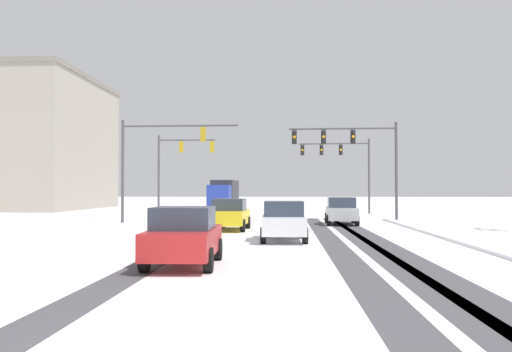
# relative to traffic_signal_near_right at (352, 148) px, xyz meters

# --- Properties ---
(wheel_track_left_lane) EXTENTS (1.10, 34.98, 0.01)m
(wheel_track_left_lane) POSITION_rel_traffic_signal_near_right_xyz_m (-0.72, -13.95, -4.82)
(wheel_track_left_lane) COLOR #4C4C51
(wheel_track_left_lane) RESTS_ON ground
(wheel_track_right_lane) EXTENTS (0.93, 34.98, 0.01)m
(wheel_track_right_lane) POSITION_rel_traffic_signal_near_right_xyz_m (-2.55, -13.95, -4.82)
(wheel_track_right_lane) COLOR #4C4C51
(wheel_track_right_lane) RESTS_ON ground
(wheel_track_center) EXTENTS (0.85, 34.98, 0.01)m
(wheel_track_center) POSITION_rel_traffic_signal_near_right_xyz_m (-1.35, -13.95, -4.82)
(wheel_track_center) COLOR #4C4C51
(wheel_track_center) RESTS_ON ground
(wheel_track_oncoming) EXTENTS (0.95, 34.98, 0.01)m
(wheel_track_oncoming) POSITION_rel_traffic_signal_near_right_xyz_m (-8.19, -13.95, -4.82)
(wheel_track_oncoming) COLOR #4C4C51
(wheel_track_oncoming) RESTS_ON ground
(traffic_signal_near_right) EXTENTS (7.08, 0.47, 6.50)m
(traffic_signal_near_right) POSITION_rel_traffic_signal_near_right_xyz_m (0.00, 0.00, 0.00)
(traffic_signal_near_right) COLOR #47474C
(traffic_signal_near_right) RESTS_ON ground
(traffic_signal_far_left) EXTENTS (4.68, 0.39, 6.50)m
(traffic_signal_far_left) POSITION_rel_traffic_signal_near_right_xyz_m (-13.13, 7.96, -0.24)
(traffic_signal_far_left) COLOR #47474C
(traffic_signal_far_left) RESTS_ON ground
(traffic_signal_near_left) EXTENTS (7.44, 0.38, 6.50)m
(traffic_signal_near_left) POSITION_rel_traffic_signal_near_right_xyz_m (-12.59, -2.09, -0.31)
(traffic_signal_near_left) COLOR #47474C
(traffic_signal_near_left) RESTS_ON ground
(traffic_signal_far_right) EXTENTS (6.15, 0.63, 6.50)m
(traffic_signal_far_right) POSITION_rel_traffic_signal_near_right_xyz_m (0.39, 12.11, -0.03)
(traffic_signal_far_right) COLOR #47474C
(traffic_signal_far_right) RESTS_ON ground
(car_silver_lead) EXTENTS (1.92, 4.14, 1.62)m
(car_silver_lead) POSITION_rel_traffic_signal_near_right_xyz_m (-1.07, -3.37, -4.01)
(car_silver_lead) COLOR #B7BABF
(car_silver_lead) RESTS_ON ground
(car_yellow_cab_second) EXTENTS (1.94, 4.15, 1.62)m
(car_yellow_cab_second) POSITION_rel_traffic_signal_near_right_xyz_m (-7.25, -8.30, -4.01)
(car_yellow_cab_second) COLOR yellow
(car_yellow_cab_second) RESTS_ON ground
(car_white_third) EXTENTS (1.90, 4.13, 1.62)m
(car_white_third) POSITION_rel_traffic_signal_near_right_xyz_m (-4.46, -14.07, -4.01)
(car_white_third) COLOR silver
(car_white_third) RESTS_ON ground
(car_red_fourth) EXTENTS (1.92, 4.15, 1.62)m
(car_red_fourth) POSITION_rel_traffic_signal_near_right_xyz_m (-7.15, -21.68, -4.01)
(car_red_fourth) COLOR red
(car_red_fourth) RESTS_ON ground
(box_truck_delivery) EXTENTS (2.51, 7.48, 3.02)m
(box_truck_delivery) POSITION_rel_traffic_signal_near_right_xyz_m (-10.61, 18.71, -3.19)
(box_truck_delivery) COLOR #233899
(box_truck_delivery) RESTS_ON ground
(office_building_far_left_block) EXTENTS (18.98, 19.46, 14.11)m
(office_building_far_left_block) POSITION_rel_traffic_signal_near_right_xyz_m (-34.46, 21.58, 2.24)
(office_building_far_left_block) COLOR #A89E8E
(office_building_far_left_block) RESTS_ON ground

